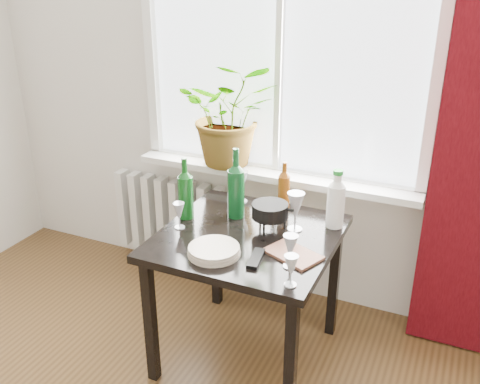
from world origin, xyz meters
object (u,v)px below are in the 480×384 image
at_px(wine_bottle_left, 185,188).
at_px(wineglass_front_right, 290,251).
at_px(bottle_amber, 284,185).
at_px(potted_plant, 231,113).
at_px(cleaning_bottle, 336,198).
at_px(wineglass_front_left, 179,215).
at_px(wineglass_far_right, 291,270).
at_px(wineglass_back_center, 295,211).
at_px(plate_stack, 214,250).
at_px(wineglass_back_left, 241,186).
at_px(cutting_board, 293,254).
at_px(fondue_pot, 270,217).
at_px(radiator, 170,217).
at_px(tv_remote, 256,258).
at_px(wine_bottle_right, 236,183).
at_px(table, 248,250).

xyz_separation_m(wine_bottle_left, wineglass_front_right, (0.66, -0.25, -0.09)).
bearing_deg(bottle_amber, potted_plant, 150.16).
relative_size(cleaning_bottle, wineglass_front_left, 2.23).
height_order(potted_plant, wineglass_far_right, potted_plant).
xyz_separation_m(wineglass_back_center, wineglass_front_left, (-0.54, -0.22, -0.03)).
height_order(bottle_amber, plate_stack, bottle_amber).
bearing_deg(wineglass_back_left, plate_stack, -77.94).
distance_m(wineglass_front_right, wineglass_back_left, 0.73).
xyz_separation_m(wineglass_front_right, cutting_board, (-0.02, 0.10, -0.07)).
distance_m(wineglass_front_right, wineglass_far_right, 0.15).
xyz_separation_m(cleaning_bottle, wineglass_back_center, (-0.17, -0.12, -0.05)).
bearing_deg(wineglass_front_right, fondue_pot, 125.41).
bearing_deg(wineglass_back_center, radiator, 154.89).
relative_size(cleaning_bottle, wineglass_far_right, 2.16).
xyz_separation_m(wine_bottle_left, wineglass_far_right, (0.71, -0.39, -0.10)).
bearing_deg(cleaning_bottle, wineglass_back_left, 171.88).
distance_m(radiator, plate_stack, 1.24).
xyz_separation_m(wineglass_front_right, fondue_pot, (-0.21, 0.30, -0.01)).
relative_size(wineglass_front_right, wineglass_back_center, 0.77).
relative_size(bottle_amber, tv_remote, 1.58).
bearing_deg(tv_remote, wine_bottle_left, 144.29).
height_order(wineglass_front_left, tv_remote, wineglass_front_left).
xyz_separation_m(potted_plant, tv_remote, (0.51, -0.83, -0.41)).
bearing_deg(potted_plant, wineglass_front_left, -86.88).
height_order(wineglass_back_left, tv_remote, wineglass_back_left).
bearing_deg(wineglass_back_left, fondue_pot, -42.84).
distance_m(potted_plant, cutting_board, 1.06).
height_order(wine_bottle_right, plate_stack, wine_bottle_right).
height_order(fondue_pot, cutting_board, fondue_pot).
bearing_deg(wineglass_front_right, tv_remote, -177.21).
relative_size(radiator, tv_remote, 4.73).
distance_m(wine_bottle_left, bottle_amber, 0.54).
height_order(bottle_amber, wineglass_front_left, bottle_amber).
bearing_deg(potted_plant, radiator, 178.34).
relative_size(wine_bottle_right, wineglass_front_left, 2.73).
xyz_separation_m(bottle_amber, wineglass_far_right, (0.29, -0.71, -0.06)).
relative_size(wine_bottle_right, cleaning_bottle, 1.22).
bearing_deg(fondue_pot, tv_remote, -79.91).
relative_size(wineglass_far_right, cutting_board, 0.58).
height_order(wineglass_back_center, wineglass_back_left, wineglass_back_center).
height_order(table, plate_stack, plate_stack).
bearing_deg(cutting_board, bottle_amber, 114.81).
relative_size(radiator, bottle_amber, 3.00).
height_order(radiator, fondue_pot, fondue_pot).
distance_m(wine_bottle_right, wineglass_far_right, 0.71).
bearing_deg(tv_remote, wineglass_far_right, -40.41).
height_order(wineglass_back_center, plate_stack, wineglass_back_center).
bearing_deg(table, wine_bottle_left, 173.66).
height_order(radiator, tv_remote, tv_remote).
distance_m(potted_plant, wineglass_front_right, 1.11).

